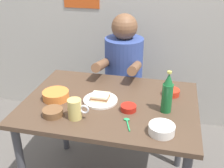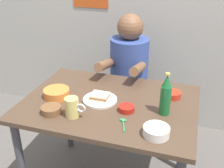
{
  "view_description": "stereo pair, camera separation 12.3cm",
  "coord_description": "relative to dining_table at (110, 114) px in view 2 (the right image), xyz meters",
  "views": [
    {
      "loc": [
        0.35,
        -1.47,
        1.61
      ],
      "look_at": [
        0.0,
        0.05,
        0.84
      ],
      "focal_mm": 43.51,
      "sensor_mm": 36.0,
      "label": 1
    },
    {
      "loc": [
        0.47,
        -1.44,
        1.61
      ],
      "look_at": [
        0.0,
        0.05,
        0.84
      ],
      "focal_mm": 43.51,
      "sensor_mm": 36.0,
      "label": 2
    }
  ],
  "objects": [
    {
      "name": "sauce_bowl_chili",
      "position": [
        0.38,
        0.18,
        0.12
      ],
      "size": [
        0.11,
        0.11,
        0.04
      ],
      "color": "red",
      "rests_on": "dining_table"
    },
    {
      "name": "stool",
      "position": [
        -0.03,
        0.63,
        -0.3
      ],
      "size": [
        0.34,
        0.34,
        0.45
      ],
      "color": "#4C4C51",
      "rests_on": "ground"
    },
    {
      "name": "soup_bowl_orange",
      "position": [
        -0.35,
        -0.05,
        0.12
      ],
      "size": [
        0.17,
        0.17,
        0.05
      ],
      "color": "orange",
      "rests_on": "dining_table"
    },
    {
      "name": "person_seated",
      "position": [
        -0.03,
        0.62,
        0.12
      ],
      "size": [
        0.33,
        0.56,
        0.72
      ],
      "color": "#33478C",
      "rests_on": "stool"
    },
    {
      "name": "beer_bottle",
      "position": [
        0.35,
        -0.04,
        0.21
      ],
      "size": [
        0.06,
        0.06,
        0.26
      ],
      "color": "#19602D",
      "rests_on": "dining_table"
    },
    {
      "name": "rice_bowl_white",
      "position": [
        0.34,
        -0.27,
        0.12
      ],
      "size": [
        0.14,
        0.14,
        0.05
      ],
      "color": "silver",
      "rests_on": "dining_table"
    },
    {
      "name": "condiment_bowl_brown",
      "position": [
        -0.29,
        -0.24,
        0.12
      ],
      "size": [
        0.12,
        0.12,
        0.04
      ],
      "color": "brown",
      "rests_on": "dining_table"
    },
    {
      "name": "dining_table",
      "position": [
        0.0,
        0.0,
        0.0
      ],
      "size": [
        1.1,
        0.8,
        0.74
      ],
      "color": "#4C3828",
      "rests_on": "ground"
    },
    {
      "name": "plate_orange",
      "position": [
        -0.06,
        -0.01,
        0.1
      ],
      "size": [
        0.22,
        0.22,
        0.01
      ],
      "primitive_type": "cylinder",
      "color": "silver",
      "rests_on": "dining_table"
    },
    {
      "name": "sandwich",
      "position": [
        -0.06,
        -0.01,
        0.13
      ],
      "size": [
        0.11,
        0.09,
        0.04
      ],
      "color": "beige",
      "rests_on": "plate_orange"
    },
    {
      "name": "spoon",
      "position": [
        0.15,
        -0.21,
        0.1
      ],
      "size": [
        0.06,
        0.12,
        0.01
      ],
      "color": "#26A559",
      "rests_on": "dining_table"
    },
    {
      "name": "sambal_bowl_red",
      "position": [
        0.13,
        -0.08,
        0.11
      ],
      "size": [
        0.1,
        0.1,
        0.03
      ],
      "color": "#B21E14",
      "rests_on": "dining_table"
    },
    {
      "name": "beer_mug",
      "position": [
        -0.15,
        -0.23,
        0.15
      ],
      "size": [
        0.13,
        0.08,
        0.12
      ],
      "color": "#D1BC66",
      "rests_on": "dining_table"
    }
  ]
}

